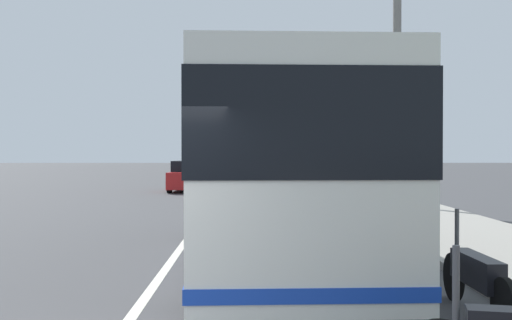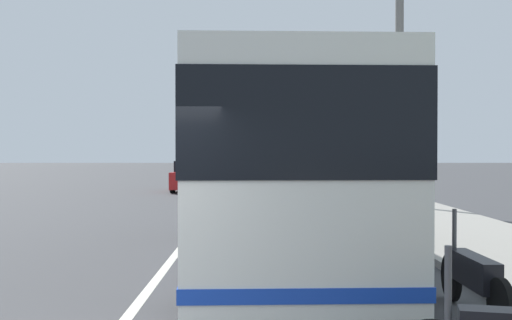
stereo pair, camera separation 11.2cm
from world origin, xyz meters
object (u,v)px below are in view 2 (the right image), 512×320
object	(u,v)px
car_behind_bus	(192,177)
car_ahead_same_lane	(265,177)
car_side_street	(258,168)
car_far_distant	(269,180)
utility_pole	(399,101)
motorcycle_by_tree	(473,278)
coach_bus	(273,160)

from	to	relation	value
car_behind_bus	car_ahead_same_lane	world-z (taller)	car_behind_bus
car_side_street	car_behind_bus	bearing A→B (deg)	167.45
car_ahead_same_lane	car_far_distant	bearing A→B (deg)	179.60
car_far_distant	car_ahead_same_lane	xyz separation A→B (m)	(5.05, 0.13, -0.05)
car_behind_bus	utility_pole	bearing A→B (deg)	40.21
motorcycle_by_tree	utility_pole	xyz separation A→B (m)	(14.37, -2.40, 3.34)
coach_bus	car_ahead_same_lane	world-z (taller)	coach_bus
coach_bus	car_far_distant	world-z (taller)	coach_bus
motorcycle_by_tree	car_far_distant	size ratio (longest dim) A/B	0.49
coach_bus	car_side_street	xyz separation A→B (m)	(38.99, 0.03, -1.13)
car_side_street	car_ahead_same_lane	size ratio (longest dim) A/B	0.94
motorcycle_by_tree	car_behind_bus	size ratio (longest dim) A/B	0.56
utility_pole	car_side_street	bearing A→B (deg)	9.60
car_behind_bus	coach_bus	bearing A→B (deg)	11.13
car_behind_bus	car_ahead_same_lane	xyz separation A→B (m)	(1.96, -3.81, -0.08)
car_far_distant	utility_pole	size ratio (longest dim) A/B	0.62
coach_bus	car_behind_bus	bearing A→B (deg)	7.70
coach_bus	car_side_street	world-z (taller)	coach_bus
car_far_distant	car_side_street	world-z (taller)	car_side_street
motorcycle_by_tree	car_far_distant	distance (m)	21.78
car_side_street	utility_pole	xyz separation A→B (m)	(-28.40, -4.80, 3.07)
coach_bus	motorcycle_by_tree	bearing A→B (deg)	-149.91
coach_bus	car_behind_bus	xyz separation A→B (m)	(21.00, 3.58, -1.14)
car_side_street	car_ahead_same_lane	xyz separation A→B (m)	(-16.03, -0.25, -0.09)
car_ahead_same_lane	car_behind_bus	bearing A→B (deg)	115.34
car_far_distant	utility_pole	xyz separation A→B (m)	(-7.31, -4.41, 3.10)
car_far_distant	car_ahead_same_lane	world-z (taller)	car_far_distant
car_far_distant	car_side_street	bearing A→B (deg)	3.59
car_side_street	car_behind_bus	distance (m)	18.34
motorcycle_by_tree	car_behind_bus	bearing A→B (deg)	12.63
motorcycle_by_tree	car_ahead_same_lane	distance (m)	26.83
motorcycle_by_tree	car_side_street	bearing A→B (deg)	2.33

